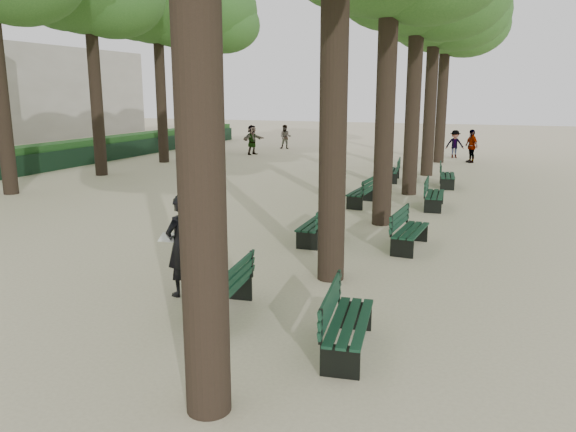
% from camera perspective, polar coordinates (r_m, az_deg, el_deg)
% --- Properties ---
extents(ground, '(120.00, 120.00, 0.00)m').
position_cam_1_polar(ground, '(9.19, -10.33, -10.88)').
color(ground, beige).
rests_on(ground, ground).
extents(tree_central_5, '(6.00, 6.00, 9.95)m').
position_cam_1_polar(tree_central_5, '(30.60, 15.88, 19.65)').
color(tree_central_5, '#33261C').
rests_on(tree_central_5, ground).
extents(tree_far_5, '(6.00, 6.00, 10.45)m').
position_cam_1_polar(tree_far_5, '(34.67, -8.37, 19.90)').
color(tree_far_5, '#33261C').
rests_on(tree_far_5, ground).
extents(bench_left_0, '(0.77, 1.85, 0.92)m').
position_cam_1_polar(bench_left_0, '(9.36, -6.73, -8.52)').
color(bench_left_0, black).
rests_on(bench_left_0, ground).
extents(bench_left_1, '(0.61, 1.81, 0.92)m').
position_cam_1_polar(bench_left_1, '(13.83, 2.89, -1.49)').
color(bench_left_1, black).
rests_on(bench_left_1, ground).
extents(bench_left_2, '(0.67, 1.83, 0.92)m').
position_cam_1_polar(bench_left_2, '(18.37, 7.48, 1.92)').
color(bench_left_2, black).
rests_on(bench_left_2, ground).
extents(bench_left_3, '(0.77, 1.85, 0.92)m').
position_cam_1_polar(bench_left_3, '(23.60, 10.51, 4.16)').
color(bench_left_3, black).
rests_on(bench_left_3, ground).
extents(bench_right_0, '(0.79, 1.86, 0.92)m').
position_cam_1_polar(bench_right_0, '(8.16, 6.15, -11.78)').
color(bench_right_0, black).
rests_on(bench_right_0, ground).
extents(bench_right_1, '(0.70, 1.84, 0.92)m').
position_cam_1_polar(bench_right_1, '(13.47, 12.29, -2.15)').
color(bench_right_1, black).
rests_on(bench_right_1, ground).
extents(bench_right_2, '(0.68, 1.83, 0.92)m').
position_cam_1_polar(bench_right_2, '(18.34, 14.64, 1.60)').
color(bench_right_2, black).
rests_on(bench_right_2, ground).
extents(bench_right_3, '(0.76, 1.85, 0.92)m').
position_cam_1_polar(bench_right_3, '(22.64, 15.86, 3.55)').
color(bench_right_3, black).
rests_on(bench_right_3, ground).
extents(man_with_map, '(0.71, 0.81, 1.85)m').
position_cam_1_polar(man_with_map, '(10.25, -10.79, -2.94)').
color(man_with_map, black).
rests_on(man_with_map, ground).
extents(pedestrian_e, '(0.91, 1.62, 1.73)m').
position_cam_1_polar(pedestrian_e, '(33.12, -3.67, 7.73)').
color(pedestrian_e, '#262628').
rests_on(pedestrian_e, ground).
extents(pedestrian_b, '(1.04, 0.57, 1.53)m').
position_cam_1_polar(pedestrian_b, '(32.83, 16.59, 7.03)').
color(pedestrian_b, '#262628').
rests_on(pedestrian_b, ground).
extents(pedestrian_a, '(0.79, 0.45, 1.54)m').
position_cam_1_polar(pedestrian_a, '(36.44, -0.26, 8.04)').
color(pedestrian_a, '#262628').
rests_on(pedestrian_a, ground).
extents(pedestrian_c, '(0.86, 1.02, 1.72)m').
position_cam_1_polar(pedestrian_c, '(30.78, 18.13, 6.77)').
color(pedestrian_c, '#262628').
rests_on(pedestrian_c, ground).
extents(fence, '(0.08, 42.00, 0.90)m').
position_cam_1_polar(fence, '(26.81, -26.16, 4.46)').
color(fence, black).
rests_on(fence, ground).
extents(hedge, '(1.20, 42.00, 1.20)m').
position_cam_1_polar(hedge, '(27.30, -27.20, 4.80)').
color(hedge, '#184718').
rests_on(hedge, ground).
extents(building_far, '(12.00, 16.00, 7.00)m').
position_cam_1_polar(building_far, '(52.77, -25.08, 11.25)').
color(building_far, '#B7B2A3').
rests_on(building_far, ground).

